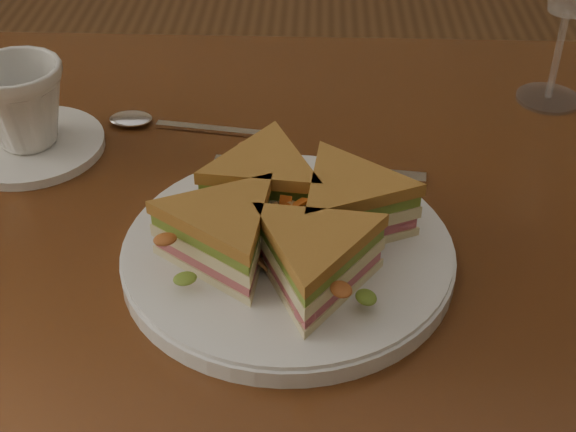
{
  "coord_description": "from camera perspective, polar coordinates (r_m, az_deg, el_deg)",
  "views": [
    {
      "loc": [
        0.08,
        -0.59,
        1.21
      ],
      "look_at": [
        0.06,
        -0.06,
        0.8
      ],
      "focal_mm": 50.0,
      "sensor_mm": 36.0,
      "label": 1
    }
  ],
  "objects": [
    {
      "name": "spoon",
      "position": [
        0.9,
        -9.72,
        6.61
      ],
      "size": [
        0.18,
        0.05,
        0.01
      ],
      "rotation": [
        0.0,
        0.0,
        -0.15
      ],
      "color": "silver",
      "rests_on": "table"
    },
    {
      "name": "knife",
      "position": [
        0.81,
        1.71,
        3.34
      ],
      "size": [
        0.22,
        0.04,
        0.0
      ],
      "rotation": [
        0.0,
        0.0,
        -0.12
      ],
      "color": "silver",
      "rests_on": "table"
    },
    {
      "name": "table",
      "position": [
        0.82,
        -3.91,
        -5.66
      ],
      "size": [
        1.2,
        0.8,
        0.75
      ],
      "color": "#3A1D0D",
      "rests_on": "ground"
    },
    {
      "name": "saucer",
      "position": [
        0.89,
        -17.82,
        4.79
      ],
      "size": [
        0.15,
        0.15,
        0.01
      ],
      "primitive_type": "cylinder",
      "color": "silver",
      "rests_on": "table"
    },
    {
      "name": "plate",
      "position": [
        0.7,
        0.0,
        -2.75
      ],
      "size": [
        0.29,
        0.29,
        0.02
      ],
      "primitive_type": "cylinder",
      "color": "silver",
      "rests_on": "table"
    },
    {
      "name": "sandwich_wedges",
      "position": [
        0.67,
        0.0,
        -0.34
      ],
      "size": [
        0.27,
        0.27,
        0.06
      ],
      "color": "beige",
      "rests_on": "plate"
    },
    {
      "name": "coffee_cup",
      "position": [
        0.86,
        -18.43,
        7.52
      ],
      "size": [
        0.1,
        0.1,
        0.09
      ],
      "primitive_type": "imported",
      "rotation": [
        0.0,
        0.0,
        -0.05
      ],
      "color": "silver",
      "rests_on": "saucer"
    },
    {
      "name": "crisps_mound",
      "position": [
        0.68,
        0.0,
        -0.61
      ],
      "size": [
        0.09,
        0.09,
        0.05
      ],
      "primitive_type": null,
      "color": "#C05418",
      "rests_on": "plate"
    }
  ]
}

